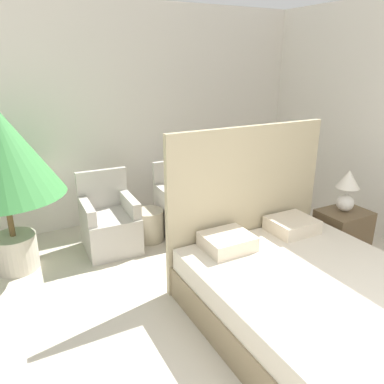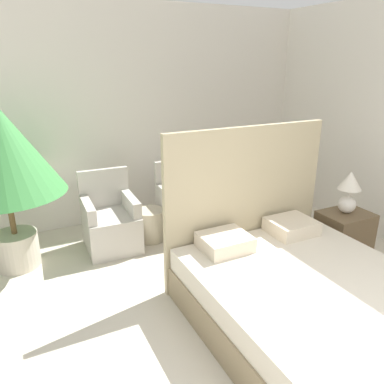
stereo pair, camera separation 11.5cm
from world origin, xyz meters
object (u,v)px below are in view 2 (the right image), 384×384
object	(u,v)px
nightstand	(343,235)
table_lamp	(349,189)
side_table	(150,225)
armchair_near_window_left	(111,225)
bed	(303,293)
armchair_near_window_right	(185,211)
potted_palm	(1,155)

from	to	relation	value
nightstand	table_lamp	xyz separation A→B (m)	(0.00, 0.02, 0.55)
side_table	armchair_near_window_left	bearing A→B (deg)	179.34
table_lamp	bed	bearing A→B (deg)	-149.76
armchair_near_window_left	armchair_near_window_right	world-z (taller)	same
nightstand	potted_palm	bearing A→B (deg)	157.00
armchair_near_window_right	side_table	size ratio (longest dim) A/B	2.30
armchair_near_window_right	potted_palm	size ratio (longest dim) A/B	0.51
bed	side_table	distance (m)	2.20
armchair_near_window_left	armchair_near_window_right	xyz separation A→B (m)	(0.99, -0.00, 0.00)
armchair_near_window_left	nightstand	xyz separation A→B (m)	(2.34, -1.42, -0.02)
bed	armchair_near_window_left	size ratio (longest dim) A/B	2.22
table_lamp	side_table	size ratio (longest dim) A/B	1.20
table_lamp	side_table	distance (m)	2.40
armchair_near_window_right	nightstand	size ratio (longest dim) A/B	1.67
nightstand	table_lamp	world-z (taller)	table_lamp
armchair_near_window_right	armchair_near_window_left	bearing A→B (deg)	-177.76
bed	side_table	world-z (taller)	bed
armchair_near_window_left	potted_palm	distance (m)	1.44
armchair_near_window_left	potted_palm	xyz separation A→B (m)	(-1.05, 0.02, 0.98)
bed	side_table	bearing A→B (deg)	106.07
armchair_near_window_right	side_table	xyz separation A→B (m)	(-0.50, -0.01, -0.09)
bed	potted_palm	size ratio (longest dim) A/B	1.13
bed	armchair_near_window_left	bearing A→B (deg)	117.47
potted_palm	side_table	size ratio (longest dim) A/B	4.54
potted_palm	side_table	xyz separation A→B (m)	(1.54, -0.03, -1.08)
armchair_near_window_left	side_table	distance (m)	0.50
armchair_near_window_right	potted_palm	bearing A→B (deg)	-178.33
nightstand	table_lamp	distance (m)	0.55
armchair_near_window_right	potted_palm	xyz separation A→B (m)	(-2.04, 0.02, 0.98)
table_lamp	nightstand	bearing A→B (deg)	-103.55
side_table	bed	bearing A→B (deg)	-73.93
potted_palm	nightstand	distance (m)	3.81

